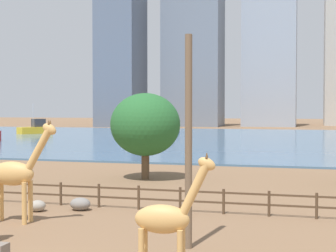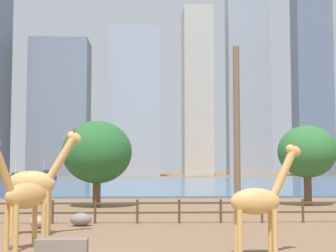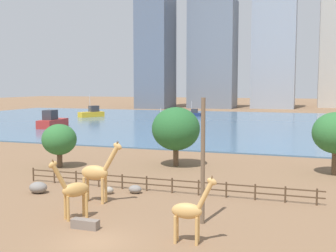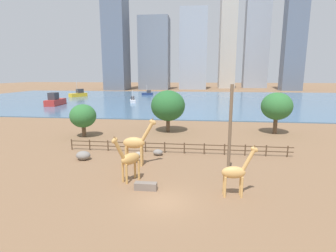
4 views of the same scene
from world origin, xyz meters
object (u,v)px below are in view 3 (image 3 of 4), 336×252
object	(u,v)px
feeding_trough	(85,224)
tree_center_broad	(59,140)
boat_ferry	(52,121)
boat_tug	(161,123)
tree_left_large	(176,129)
giraffe_tall	(189,211)
boulder_by_pole	(109,190)
giraffe_young	(97,173)
boulder_near_fence	(38,187)
utility_pole	(203,161)
giraffe_companion	(73,190)
boat_barge	(92,113)
tree_right_tall	(336,133)
boat_sailboat	(193,114)
boulder_small	(135,189)

from	to	relation	value
feeding_trough	tree_center_broad	size ratio (longest dim) A/B	0.37
boat_ferry	boat_tug	world-z (taller)	boat_tug
tree_left_large	boat_ferry	bearing A→B (deg)	139.93
giraffe_tall	boulder_by_pole	bearing A→B (deg)	133.65
giraffe_young	boulder_near_fence	size ratio (longest dim) A/B	3.18
giraffe_tall	utility_pole	size ratio (longest dim) A/B	0.49
giraffe_companion	utility_pole	world-z (taller)	utility_pole
feeding_trough	boat_barge	world-z (taller)	boat_barge
tree_right_tall	boat_sailboat	world-z (taller)	tree_right_tall
feeding_trough	boat_barge	size ratio (longest dim) A/B	0.24
boat_sailboat	tree_right_tall	bearing A→B (deg)	113.84
feeding_trough	boat_ferry	size ratio (longest dim) A/B	0.21
giraffe_young	boat_ferry	bearing A→B (deg)	124.20
giraffe_young	boulder_near_fence	world-z (taller)	giraffe_young
giraffe_companion	boulder_near_fence	bearing A→B (deg)	-90.43
tree_center_broad	boulder_near_fence	bearing A→B (deg)	-66.18
feeding_trough	tree_right_tall	xyz separation A→B (m)	(15.94, 22.33, 3.98)
tree_left_large	boat_ferry	distance (m)	48.64
boulder_near_fence	feeding_trough	distance (m)	10.57
boulder_small	boat_barge	size ratio (longest dim) A/B	0.15
giraffe_young	boulder_by_pole	distance (m)	3.37
boat_sailboat	boat_barge	world-z (taller)	boat_barge
giraffe_tall	boulder_small	distance (m)	12.09
giraffe_young	tree_left_large	size ratio (longest dim) A/B	0.74
utility_pole	feeding_trough	bearing A→B (deg)	-153.85
boat_sailboat	boat_barge	distance (m)	28.73
utility_pole	boat_tug	xyz separation A→B (m)	(-23.93, 59.40, -3.28)
utility_pole	boulder_small	world-z (taller)	utility_pole
tree_right_tall	boat_barge	distance (m)	85.06
tree_center_broad	tree_right_tall	size ratio (longest dim) A/B	0.75
feeding_trough	tree_right_tall	world-z (taller)	tree_right_tall
boulder_small	giraffe_companion	bearing A→B (deg)	-99.51
giraffe_tall	giraffe_young	size ratio (longest dim) A/B	0.82
giraffe_tall	tree_center_broad	xyz separation A→B (m)	(-19.73, 17.18, 1.18)
giraffe_tall	boulder_by_pole	distance (m)	12.84
giraffe_companion	tree_center_broad	distance (m)	18.99
giraffe_companion	boat_barge	bearing A→B (deg)	-114.39
giraffe_young	boat_sailboat	size ratio (longest dim) A/B	1.01
boulder_near_fence	boat_ferry	bearing A→B (deg)	122.64
boulder_small	giraffe_tall	bearing A→B (deg)	-51.96
feeding_trough	boat_sailboat	size ratio (longest dim) A/B	0.37
boulder_by_pole	boat_tug	world-z (taller)	boat_tug
tree_right_tall	boat_tug	world-z (taller)	tree_right_tall
tree_center_broad	boat_sailboat	xyz separation A→B (m)	(-5.56, 76.98, -2.16)
tree_left_large	boat_tug	bearing A→B (deg)	111.68
utility_pole	boulder_near_fence	distance (m)	15.85
boulder_by_pole	boat_ferry	world-z (taller)	boat_ferry
feeding_trough	giraffe_young	bearing A→B (deg)	110.64
giraffe_companion	giraffe_tall	bearing A→B (deg)	116.01
giraffe_young	boat_tug	world-z (taller)	giraffe_young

